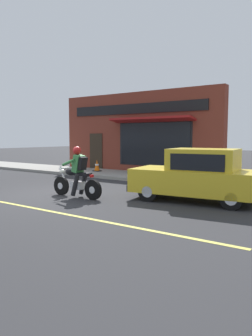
{
  "coord_description": "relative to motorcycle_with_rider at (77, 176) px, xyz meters",
  "views": [
    {
      "loc": [
        -7.45,
        -8.29,
        1.92
      ],
      "look_at": [
        0.83,
        -2.43,
        0.95
      ],
      "focal_mm": 35.0,
      "sensor_mm": 36.0,
      "label": 1
    }
  ],
  "objects": [
    {
      "name": "ground_plane",
      "position": [
        -0.03,
        1.1,
        -0.68
      ],
      "size": [
        80.0,
        80.0,
        0.0
      ],
      "primitive_type": "plane",
      "color": "#2B2B2D"
    },
    {
      "name": "sidewalk_curb",
      "position": [
        5.35,
        4.1,
        -0.61
      ],
      "size": [
        2.6,
        22.0,
        0.14
      ],
      "primitive_type": "cube",
      "color": "gray",
      "rests_on": "ground"
    },
    {
      "name": "storefront_building",
      "position": [
        6.88,
        2.24,
        1.43
      ],
      "size": [
        1.25,
        9.38,
        4.2
      ],
      "color": "maroon",
      "rests_on": "ground"
    },
    {
      "name": "motorcycle_with_rider",
      "position": [
        0.0,
        0.0,
        0.0
      ],
      "size": [
        0.56,
        2.02,
        1.62
      ],
      "color": "black",
      "rests_on": "ground"
    },
    {
      "name": "car_hatchback",
      "position": [
        1.62,
        -3.35,
        0.09
      ],
      "size": [
        2.07,
        3.94,
        1.57
      ],
      "color": "black",
      "rests_on": "ground"
    },
    {
      "name": "traffic_cone",
      "position": [
        5.43,
        3.78,
        -0.25
      ],
      "size": [
        0.36,
        0.36,
        0.6
      ],
      "color": "black",
      "rests_on": "sidewalk_curb"
    }
  ]
}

